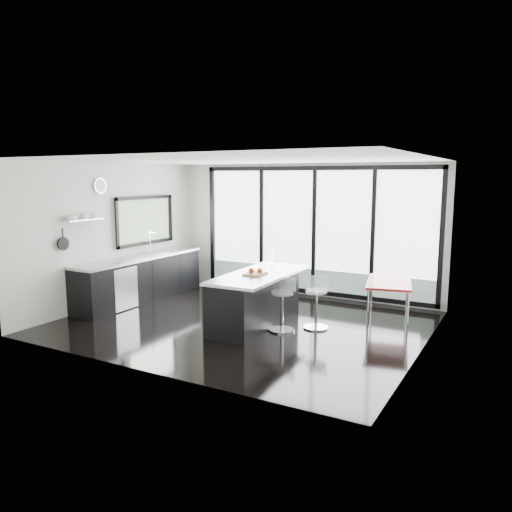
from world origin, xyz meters
The scene contains 11 objects.
floor centered at (0.00, 0.00, 0.00)m, with size 6.00×5.00×0.00m, color black.
ceiling centered at (0.00, 0.00, 2.80)m, with size 6.00×5.00×0.00m, color white.
wall_back centered at (0.27, 2.47, 1.27)m, with size 6.00×0.09×2.80m.
wall_front centered at (0.00, -2.50, 1.40)m, with size 6.00×0.00×2.80m, color beige.
wall_left centered at (-2.97, 0.27, 1.56)m, with size 0.26×5.00×2.80m.
wall_right centered at (3.00, 0.00, 1.40)m, with size 0.00×5.00×2.80m, color beige.
counter_cabinets centered at (-2.67, 0.40, 0.46)m, with size 0.69×3.24×1.36m.
island centered at (0.23, 0.04, 0.46)m, with size 1.02×2.26×1.18m.
bar_stool_near centered at (0.79, -0.07, 0.34)m, with size 0.42×0.42×0.67m, color silver.
bar_stool_far centered at (1.23, 0.34, 0.33)m, with size 0.42×0.42×0.67m, color silver.
red_table centered at (2.15, 1.46, 0.35)m, with size 0.74×1.30×0.70m, color #A21317.
Camera 1 is at (4.28, -7.22, 2.52)m, focal length 35.00 mm.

